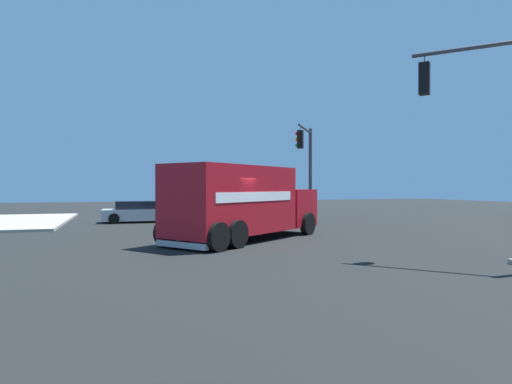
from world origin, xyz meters
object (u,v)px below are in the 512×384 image
at_px(delivery_truck, 243,202).
at_px(sedan_silver, 138,212).
at_px(traffic_light_primary, 307,160).
at_px(pickup_tan, 222,209).

height_order(delivery_truck, sedan_silver, delivery_truck).
distance_m(traffic_light_primary, sedan_silver, 10.70).
bearing_deg(delivery_truck, pickup_tan, 171.63).
xyz_separation_m(traffic_light_primary, pickup_tan, (-4.47, -3.97, -2.96)).
height_order(delivery_truck, traffic_light_primary, traffic_light_primary).
relative_size(traffic_light_primary, pickup_tan, 1.06).
bearing_deg(traffic_light_primary, pickup_tan, -138.39).
bearing_deg(sedan_silver, pickup_tan, 88.31).
distance_m(delivery_truck, traffic_light_primary, 8.31).
height_order(delivery_truck, pickup_tan, delivery_truck).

